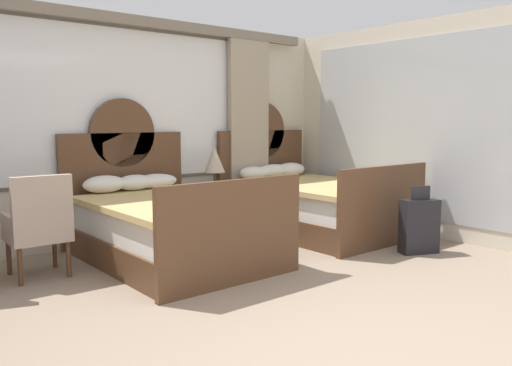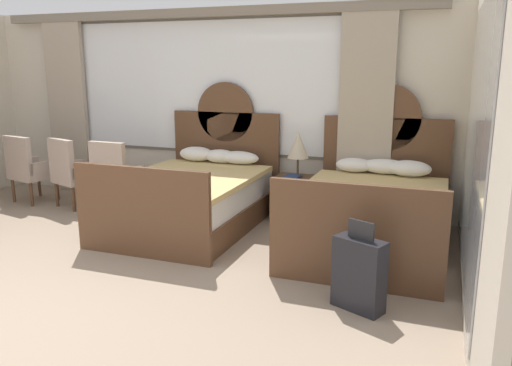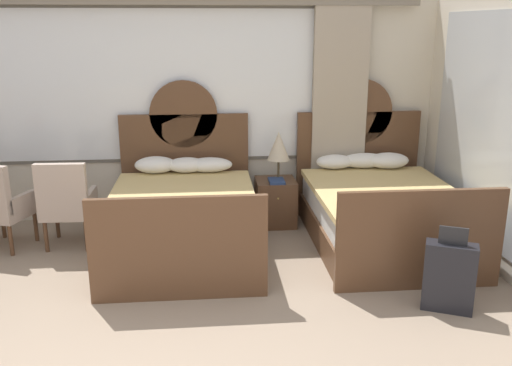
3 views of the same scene
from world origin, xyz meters
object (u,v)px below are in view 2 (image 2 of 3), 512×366
armchair_by_window_right (28,167)px  armchair_by_window_centre (72,171)px  bed_near_mirror (372,213)px  nightstand_between_beds (294,198)px  suitcase_on_floor (359,274)px  armchair_by_window_left (115,174)px  bed_near_window (193,196)px  table_lamp_on_nightstand (298,145)px  book_on_nightstand (292,177)px

armchair_by_window_right → armchair_by_window_centre: bearing=0.2°
bed_near_mirror → armchair_by_window_right: (-4.88, 0.19, 0.14)m
nightstand_between_beds → armchair_by_window_right: size_ratio=0.57×
suitcase_on_floor → bed_near_mirror: bearing=94.1°
bed_near_mirror → armchair_by_window_left: bed_near_mirror is taller
bed_near_mirror → armchair_by_window_right: 4.89m
armchair_by_window_right → bed_near_window: bearing=-4.0°
table_lamp_on_nightstand → suitcase_on_floor: size_ratio=0.77×
nightstand_between_beds → suitcase_on_floor: bearing=-61.9°
bed_near_mirror → table_lamp_on_nightstand: 1.40m
bed_near_window → armchair_by_window_left: size_ratio=2.28×
bed_near_window → armchair_by_window_left: bearing=171.4°
nightstand_between_beds → table_lamp_on_nightstand: size_ratio=0.96×
armchair_by_window_centre → armchair_by_window_right: 0.76m
armchair_by_window_right → suitcase_on_floor: 5.29m
armchair_by_window_left → armchair_by_window_centre: size_ratio=1.00×
armchair_by_window_centre → suitcase_on_floor: (4.23, -1.73, -0.21)m
suitcase_on_floor → bed_near_window: bearing=146.0°
nightstand_between_beds → armchair_by_window_left: size_ratio=0.57×
suitcase_on_floor → armchair_by_window_right: bearing=161.0°
bed_near_mirror → suitcase_on_floor: bed_near_mirror is taller
bed_near_mirror → nightstand_between_beds: size_ratio=3.98×
nightstand_between_beds → suitcase_on_floor: 2.53m
bed_near_mirror → table_lamp_on_nightstand: bearing=144.9°
nightstand_between_beds → armchair_by_window_centre: size_ratio=0.57×
armchair_by_window_right → suitcase_on_floor: bearing=-19.0°
nightstand_between_beds → suitcase_on_floor: size_ratio=0.75×
armchair_by_window_centre → bed_near_window: bearing=-5.6°
nightstand_between_beds → armchair_by_window_centre: 3.09m
bed_near_window → suitcase_on_floor: bed_near_window is taller
armchair_by_window_centre → nightstand_between_beds: bearing=9.4°
suitcase_on_floor → nightstand_between_beds: bearing=118.1°
armchair_by_window_left → armchair_by_window_centre: (-0.71, 0.00, 0.00)m
table_lamp_on_nightstand → armchair_by_window_right: 3.90m
nightstand_between_beds → armchair_by_window_left: (-2.33, -0.51, 0.24)m
armchair_by_window_left → armchair_by_window_centre: bearing=179.6°
armchair_by_window_left → armchair_by_window_centre: same height
armchair_by_window_centre → suitcase_on_floor: 4.58m
table_lamp_on_nightstand → book_on_nightstand: 0.41m
table_lamp_on_nightstand → bed_near_mirror: bearing=-35.1°
book_on_nightstand → armchair_by_window_right: armchair_by_window_right is taller
book_on_nightstand → suitcase_on_floor: (1.19, -2.13, -0.27)m
bed_near_window → table_lamp_on_nightstand: bed_near_window is taller
bed_near_window → table_lamp_on_nightstand: (1.12, 0.73, 0.58)m
nightstand_between_beds → armchair_by_window_right: bearing=-172.4°
armchair_by_window_right → suitcase_on_floor: armchair_by_window_right is taller
suitcase_on_floor → armchair_by_window_left: bearing=153.9°
bed_near_mirror → suitcase_on_floor: 1.54m
bed_near_mirror → armchair_by_window_centre: bearing=177.3°
nightstand_between_beds → book_on_nightstand: 0.31m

